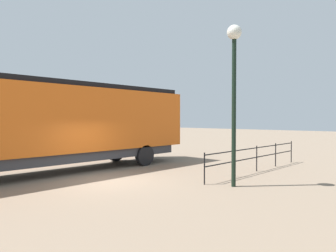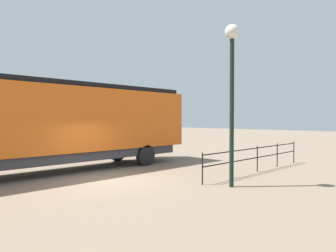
{
  "view_description": "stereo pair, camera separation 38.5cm",
  "coord_description": "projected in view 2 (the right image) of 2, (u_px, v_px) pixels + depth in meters",
  "views": [
    {
      "loc": [
        10.18,
        -7.26,
        2.51
      ],
      "look_at": [
        -0.03,
        3.43,
        2.17
      ],
      "focal_mm": 32.85,
      "sensor_mm": 36.0,
      "label": 1
    },
    {
      "loc": [
        10.46,
        -6.99,
        2.51
      ],
      "look_at": [
        -0.03,
        3.43,
        2.17
      ],
      "focal_mm": 32.85,
      "sensor_mm": 36.0,
      "label": 2
    }
  ],
  "objects": [
    {
      "name": "locomotive",
      "position": [
        57.0,
        122.0,
        14.36
      ],
      "size": [
        2.89,
        15.06,
        4.22
      ],
      "color": "orange",
      "rests_on": "ground_plane"
    },
    {
      "name": "ground_plane",
      "position": [
        108.0,
        181.0,
        12.4
      ],
      "size": [
        120.0,
        120.0,
        0.0
      ],
      "primitive_type": "plane",
      "color": "#84705B"
    },
    {
      "name": "platform_fence",
      "position": [
        257.0,
        155.0,
        14.6
      ],
      "size": [
        0.05,
        8.34,
        1.23
      ],
      "color": "black",
      "rests_on": "ground_plane"
    },
    {
      "name": "lamp_post",
      "position": [
        232.0,
        70.0,
        11.22
      ],
      "size": [
        0.54,
        0.54,
        5.96
      ],
      "color": "black",
      "rests_on": "ground_plane"
    }
  ]
}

